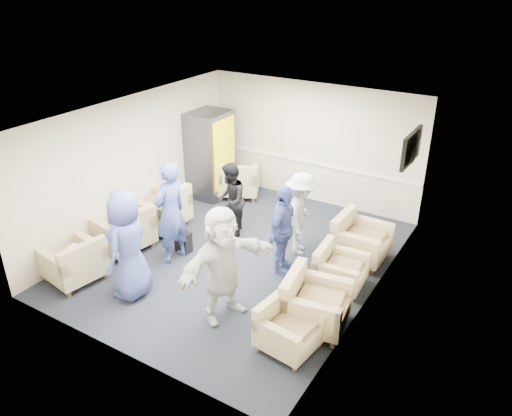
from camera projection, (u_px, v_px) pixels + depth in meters
The scene contains 25 objects.
floor at pixel (239, 257), 9.32m from camera, with size 6.00×6.00×0.00m, color black.
ceiling at pixel (237, 115), 8.14m from camera, with size 6.00×6.00×0.00m, color silver.
back_wall at pixel (312, 143), 11.03m from camera, with size 5.00×0.02×2.70m, color beige.
front_wall at pixel (111, 272), 6.43m from camera, with size 5.00×0.02×2.70m, color beige.
left_wall at pixel (133, 164), 9.90m from camera, with size 0.02×6.00×2.70m, color beige.
right_wall at pixel (376, 226), 7.56m from camera, with size 0.02×6.00×2.70m, color beige.
chair_rail at pixel (311, 163), 11.21m from camera, with size 4.98×0.04×0.06m, color white.
tv at pixel (411, 148), 8.67m from camera, with size 0.10×1.00×0.58m.
armchair_left_near at pixel (76, 263), 8.47m from camera, with size 1.01×1.01×0.70m.
armchair_left_mid at pixel (125, 232), 9.41m from camera, with size 1.07×1.07×0.74m.
armchair_left_far at pixel (163, 211), 10.19m from camera, with size 1.00×1.00×0.76m.
armchair_right_near at pixel (286, 329), 7.00m from camera, with size 0.86×0.86×0.61m.
armchair_right_midnear at pixel (312, 305), 7.42m from camera, with size 1.04×1.04×0.73m.
armchair_right_midfar at pixel (338, 270), 8.35m from camera, with size 0.83×0.83×0.62m.
armchair_right_far at pixel (358, 241), 9.13m from camera, with size 0.92×0.92×0.72m.
armchair_corner at pixel (238, 181), 11.61m from camera, with size 1.24×1.24×0.74m.
vending_machine at pixel (210, 155), 11.41m from camera, with size 0.81×0.95×2.00m.
backpack at pixel (183, 240), 9.39m from camera, with size 0.29×0.21×0.49m.
pillow at pixel (74, 254), 8.41m from camera, with size 0.43×0.33×0.13m, color silver.
person_front_left at pixel (128, 245), 7.88m from camera, with size 0.91×0.59×1.85m, color #3C4B91.
person_mid_left at pixel (170, 213), 8.85m from camera, with size 0.70×0.46×1.91m, color #3C4B91.
person_back_left at pixel (230, 201), 9.75m from camera, with size 0.74×0.58×1.52m, color black.
person_back_right at pixel (301, 214), 9.14m from camera, with size 1.03×0.59×1.59m, color silver.
person_mid_right at pixel (283, 230), 8.55m from camera, with size 0.96×0.40×1.63m, color #3C4B91.
person_front_right at pixel (223, 264), 7.39m from camera, with size 1.71×0.55×1.85m, color silver.
Camera 1 is at (4.41, -6.65, 4.92)m, focal length 35.00 mm.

